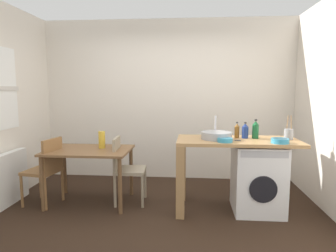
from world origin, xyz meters
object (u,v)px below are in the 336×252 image
(chair_person_seat, at_px, (46,167))
(mixing_bowl, at_px, (225,140))
(chair_opposite, at_px, (125,166))
(vase, at_px, (102,140))
(bottle_squat_brown, at_px, (245,131))
(bottle_tall_green, at_px, (237,131))
(utensil_crock, at_px, (289,134))
(bottle_clear_small, at_px, (255,130))
(colander, at_px, (280,141))
(dining_table, at_px, (89,156))
(washing_machine, at_px, (258,178))

(chair_person_seat, height_order, mixing_bowl, mixing_bowl)
(chair_opposite, xyz_separation_m, vase, (-0.33, 0.05, 0.35))
(chair_opposite, distance_m, bottle_squat_brown, 1.65)
(bottle_tall_green, relative_size, utensil_crock, 0.68)
(chair_person_seat, xyz_separation_m, bottle_tall_green, (2.50, 0.15, 0.50))
(bottle_squat_brown, xyz_separation_m, utensil_crock, (0.52, -0.04, -0.02))
(chair_person_seat, height_order, bottle_clear_small, bottle_clear_small)
(vase, bearing_deg, bottle_tall_green, -2.07)
(chair_opposite, distance_m, bottle_clear_small, 1.78)
(bottle_squat_brown, bearing_deg, colander, -42.19)
(dining_table, height_order, bottle_tall_green, bottle_tall_green)
(washing_machine, relative_size, mixing_bowl, 4.81)
(dining_table, relative_size, chair_person_seat, 1.22)
(dining_table, relative_size, vase, 4.75)
(dining_table, relative_size, chair_opposite, 1.22)
(chair_person_seat, xyz_separation_m, chair_opposite, (1.02, 0.16, 0.00))
(mixing_bowl, bearing_deg, vase, 166.32)
(colander, bearing_deg, dining_table, 172.54)
(chair_opposite, height_order, utensil_crock, utensil_crock)
(chair_opposite, distance_m, vase, 0.48)
(chair_opposite, bearing_deg, vase, -103.21)
(chair_person_seat, relative_size, chair_opposite, 1.00)
(dining_table, height_order, colander, colander)
(dining_table, height_order, chair_person_seat, chair_person_seat)
(bottle_clear_small, distance_m, vase, 2.04)
(bottle_squat_brown, distance_m, vase, 1.91)
(chair_person_seat, relative_size, utensil_crock, 3.00)
(bottle_clear_small, bearing_deg, utensil_crock, -5.75)
(bottle_tall_green, relative_size, vase, 0.88)
(bottle_squat_brown, xyz_separation_m, bottle_clear_small, (0.13, -0.00, 0.02))
(chair_opposite, xyz_separation_m, mixing_bowl, (1.29, -0.34, 0.44))
(chair_opposite, bearing_deg, utensil_crock, 83.91)
(mixing_bowl, relative_size, colander, 0.89)
(bottle_tall_green, height_order, colander, bottle_tall_green)
(chair_person_seat, xyz_separation_m, washing_machine, (2.75, 0.02, -0.08))
(chair_person_seat, distance_m, washing_machine, 2.76)
(bottle_tall_green, bearing_deg, colander, -38.24)
(bottle_clear_small, xyz_separation_m, utensil_crock, (0.40, -0.04, -0.04))
(bottle_clear_small, relative_size, colander, 1.22)
(dining_table, height_order, bottle_clear_small, bottle_clear_small)
(chair_person_seat, xyz_separation_m, colander, (2.94, -0.20, 0.44))
(chair_person_seat, bearing_deg, utensil_crock, -78.40)
(dining_table, bearing_deg, utensil_crock, -0.97)
(utensil_crock, xyz_separation_m, colander, (-0.18, -0.27, -0.04))
(bottle_tall_green, bearing_deg, dining_table, -178.98)
(chair_opposite, bearing_deg, bottle_tall_green, 85.93)
(bottle_tall_green, relative_size, colander, 1.02)
(bottle_clear_small, bearing_deg, bottle_tall_green, 170.32)
(chair_opposite, height_order, colander, colander)
(vase, bearing_deg, chair_opposite, -9.54)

